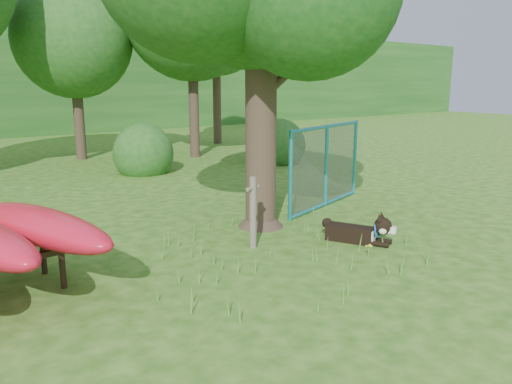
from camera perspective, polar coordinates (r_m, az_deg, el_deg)
ground at (r=7.08m, az=4.78°, el=-9.81°), size 80.00×80.00×0.00m
wooden_post at (r=8.13m, az=-0.34°, el=-2.15°), size 0.33×0.16×1.19m
husky_dog at (r=8.67m, az=11.96°, el=-4.42°), size 0.72×1.23×0.58m
fence_section at (r=10.97m, az=8.02°, el=2.97°), size 2.96×0.96×2.99m
wildflower_clump at (r=8.03m, az=12.76°, el=-6.12°), size 0.09×0.10×0.20m
bg_tree_c at (r=18.82m, az=-20.18°, el=16.03°), size 4.00×4.00×6.12m
bg_tree_d at (r=18.58m, az=-7.40°, el=19.75°), size 4.80×4.80×7.50m
bg_tree_e at (r=22.70m, az=-4.63°, el=18.82°), size 4.60×4.60×7.55m
shrub_right at (r=17.07m, az=2.62°, el=3.36°), size 1.80×1.80×1.80m
shrub_mid at (r=15.47m, az=-12.65°, el=2.14°), size 1.80×1.80×1.80m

